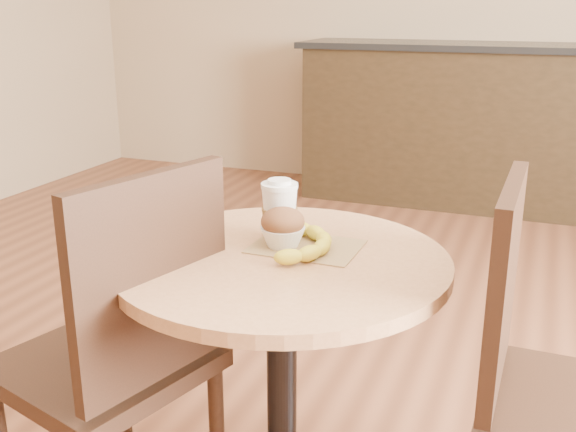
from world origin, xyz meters
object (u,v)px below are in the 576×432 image
Objects in this scene: coffee_cup at (280,212)px; banana at (304,243)px; cafe_table at (282,338)px; chair_right at (554,386)px; chair_left at (122,354)px; muffin at (283,228)px.

banana is (0.08, -0.06, -0.04)m from coffee_cup.
chair_right is (0.59, 0.06, -0.03)m from cafe_table.
coffee_cup reaches higher than banana.
chair_right is (0.91, 0.22, -0.01)m from chair_left.
banana is at bearing -24.03° from coffee_cup.
cafe_table is at bearing -71.72° from muffin.
banana is at bearing 48.08° from cafe_table.
coffee_cup is (-0.63, 0.05, 0.29)m from chair_right.
coffee_cup is (0.28, 0.27, 0.29)m from chair_left.
muffin is (0.30, 0.22, 0.27)m from chair_left.
cafe_table is at bearing -54.01° from coffee_cup.
muffin reaches higher than cafe_table.
chair_left is 1.02× the size of chair_right.
coffee_cup is at bearing 150.51° from chair_left.
chair_left reaches higher than chair_right.
coffee_cup is at bearing 136.08° from banana.
chair_left is 0.94m from chair_right.
banana reaches higher than cafe_table.
muffin is 0.41× the size of banana.
chair_left is at bearing -123.39° from coffee_cup.
muffin is (0.03, -0.05, -0.02)m from coffee_cup.
chair_left is (-0.32, -0.17, -0.02)m from cafe_table.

